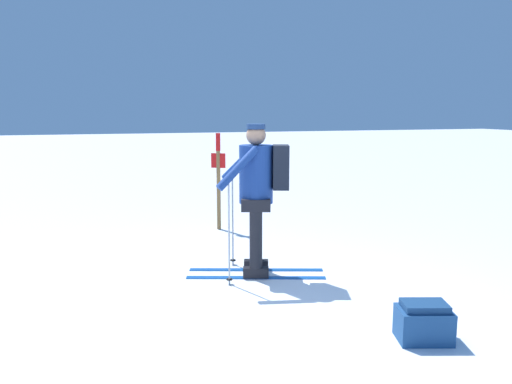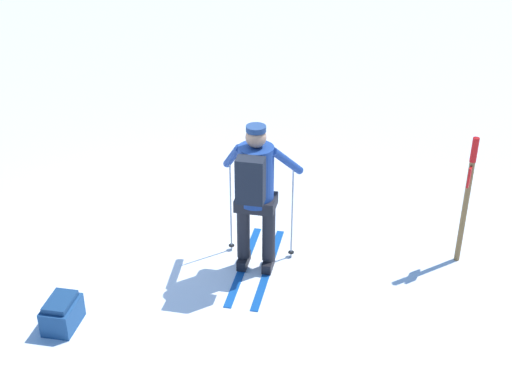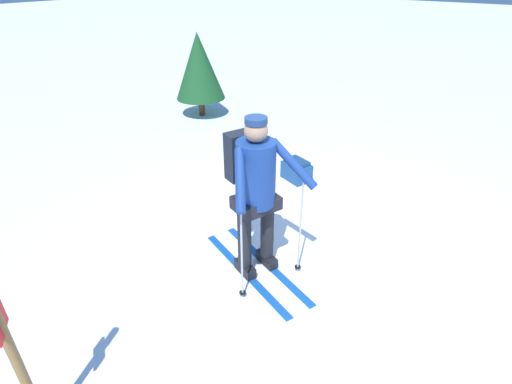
{
  "view_description": "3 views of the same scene",
  "coord_description": "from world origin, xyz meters",
  "px_view_note": "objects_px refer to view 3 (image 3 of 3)",
  "views": [
    {
      "loc": [
        1.48,
        4.78,
        1.96
      ],
      "look_at": [
        -0.37,
        -0.74,
        1.01
      ],
      "focal_mm": 35.0,
      "sensor_mm": 36.0,
      "label": 1
    },
    {
      "loc": [
        -7.23,
        0.13,
        4.85
      ],
      "look_at": [
        -0.37,
        -0.74,
        1.01
      ],
      "focal_mm": 50.0,
      "sensor_mm": 36.0,
      "label": 2
    },
    {
      "loc": [
        1.78,
        -3.56,
        3.04
      ],
      "look_at": [
        -0.37,
        -0.74,
        1.01
      ],
      "focal_mm": 28.0,
      "sensor_mm": 36.0,
      "label": 3
    }
  ],
  "objects_px": {
    "pine_tree": "(199,66)",
    "skier": "(255,186)",
    "dropped_backpack": "(297,170)",
    "trail_marker": "(7,341)"
  },
  "relations": [
    {
      "from": "dropped_backpack",
      "to": "trail_marker",
      "type": "height_order",
      "value": "trail_marker"
    },
    {
      "from": "trail_marker",
      "to": "skier",
      "type": "bearing_deg",
      "value": 86.98
    },
    {
      "from": "trail_marker",
      "to": "dropped_backpack",
      "type": "bearing_deg",
      "value": 98.22
    },
    {
      "from": "skier",
      "to": "pine_tree",
      "type": "height_order",
      "value": "pine_tree"
    },
    {
      "from": "trail_marker",
      "to": "pine_tree",
      "type": "distance_m",
      "value": 7.22
    },
    {
      "from": "dropped_backpack",
      "to": "pine_tree",
      "type": "distance_m",
      "value": 3.84
    },
    {
      "from": "dropped_backpack",
      "to": "trail_marker",
      "type": "relative_size",
      "value": 0.33
    },
    {
      "from": "skier",
      "to": "trail_marker",
      "type": "xyz_separation_m",
      "value": [
        -0.13,
        -2.41,
        -0.11
      ]
    },
    {
      "from": "dropped_backpack",
      "to": "trail_marker",
      "type": "distance_m",
      "value": 4.66
    },
    {
      "from": "pine_tree",
      "to": "skier",
      "type": "bearing_deg",
      "value": -39.73
    }
  ]
}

